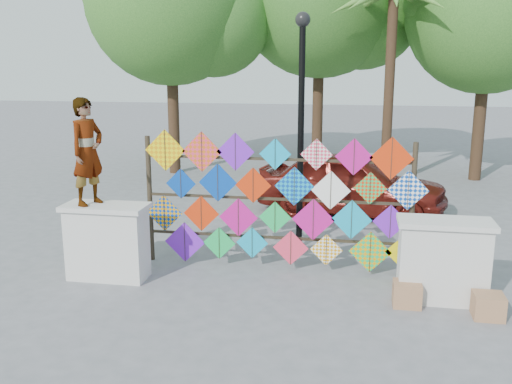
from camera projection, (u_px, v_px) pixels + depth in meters
The scene contains 12 objects.
ground at pixel (268, 284), 9.40m from camera, with size 80.00×80.00×0.00m, color gray.
parapet_left at pixel (107, 241), 9.52m from camera, with size 1.40×0.65×1.28m.
parapet_right at pixel (443, 260), 8.61m from camera, with size 1.40×0.65×1.28m.
kite_rack at pixel (280, 202), 9.82m from camera, with size 4.98×0.24×2.43m.
tree_west at pixel (173, 2), 17.61m from camera, with size 5.85×5.20×8.01m.
tree_east at pixel (492, 12), 16.57m from camera, with size 5.40×4.80×7.42m.
palm_tree at pixel (393, 10), 15.60m from camera, with size 3.62×3.62×5.83m.
vendor_woman at pixel (87, 152), 9.23m from camera, with size 0.64×0.42×1.75m, color #99999E.
sedan at pixel (352, 183), 13.55m from camera, with size 1.78×4.42×1.51m, color #5F1610.
lamppost at pixel (301, 110), 10.67m from camera, with size 0.28×0.28×4.46m.
cardboard_box_near at pixel (407, 294), 8.53m from camera, with size 0.41×0.37×0.37m, color #AF7A54.
cardboard_box_far at pixel (488, 306), 8.13m from camera, with size 0.42×0.39×0.36m, color #AF7A54.
Camera 1 is at (1.33, -8.72, 3.59)m, focal length 40.00 mm.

